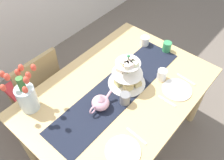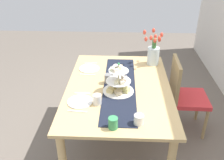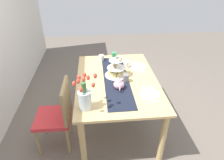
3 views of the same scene
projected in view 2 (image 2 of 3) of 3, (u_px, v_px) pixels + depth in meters
ground_plane at (118, 143)px, 2.88m from camera, size 8.00×8.00×0.00m
dining_table at (118, 95)px, 2.56m from camera, size 1.51×1.04×0.76m
chair_left at (184, 93)px, 2.87m from camera, size 0.43×0.43×0.91m
table_runner at (119, 86)px, 2.51m from camera, size 1.29×0.32×0.00m
tiered_cake_stand at (118, 83)px, 2.38m from camera, size 0.30×0.30×0.30m
teapot at (119, 71)px, 2.67m from camera, size 0.24×0.13×0.14m
tulip_vase at (153, 53)px, 2.90m from camera, size 0.26×0.24×0.42m
cream_jug at (139, 120)px, 1.97m from camera, size 0.08×0.08×0.08m
dinner_plate_left at (89, 68)px, 2.85m from camera, size 0.23×0.23×0.01m
fork_left at (91, 63)px, 2.98m from camera, size 0.03×0.15×0.01m
knife_left at (88, 75)px, 2.73m from camera, size 0.03×0.17×0.01m
dinner_plate_right at (80, 102)px, 2.26m from camera, size 0.23×0.23×0.01m
fork_right at (82, 93)px, 2.39m from camera, size 0.02×0.15×0.01m
knife_right at (77, 111)px, 2.14m from camera, size 0.03×0.17×0.01m
mug_grey at (108, 79)px, 2.55m from camera, size 0.08×0.08×0.09m
mug_white_text at (97, 99)px, 2.22m from camera, size 0.08×0.08×0.09m
mug_orange at (113, 123)px, 1.93m from camera, size 0.08×0.08×0.09m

